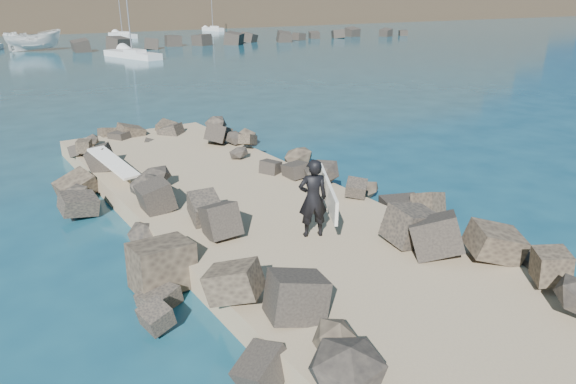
% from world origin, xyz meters
% --- Properties ---
extents(ground, '(800.00, 800.00, 0.00)m').
position_xyz_m(ground, '(0.00, 0.00, 0.00)').
color(ground, '#0F384C').
rests_on(ground, ground).
extents(jetty, '(6.00, 26.00, 0.60)m').
position_xyz_m(jetty, '(0.00, -2.00, 0.30)').
color(jetty, '#8C7759').
rests_on(jetty, ground).
extents(riprap_left, '(2.60, 22.00, 1.00)m').
position_xyz_m(riprap_left, '(-2.90, -1.50, 0.50)').
color(riprap_left, black).
rests_on(riprap_left, ground).
extents(riprap_right, '(2.60, 22.00, 1.00)m').
position_xyz_m(riprap_right, '(2.90, -1.50, 0.50)').
color(riprap_right, black).
rests_on(riprap_right, ground).
extents(breakwater_secondary, '(52.00, 4.00, 1.20)m').
position_xyz_m(breakwater_secondary, '(35.00, 55.00, 0.60)').
color(breakwater_secondary, black).
rests_on(breakwater_secondary, ground).
extents(surfboard_resting, '(1.03, 2.38, 0.08)m').
position_xyz_m(surfboard_resting, '(-2.56, 5.08, 1.04)').
color(surfboard_resting, white).
rests_on(surfboard_resting, riprap_left).
extents(boat_imported, '(6.70, 3.21, 2.49)m').
position_xyz_m(boat_imported, '(4.31, 59.63, 1.24)').
color(boat_imported, silver).
rests_on(boat_imported, ground).
extents(surfer_with_board, '(1.48, 2.15, 1.94)m').
position_xyz_m(surfer_with_board, '(0.21, -1.84, 1.58)').
color(surfer_with_board, black).
rests_on(surfer_with_board, jetty).
extents(sailboat_c, '(3.90, 8.43, 9.82)m').
position_xyz_m(sailboat_c, '(11.54, 45.30, 0.35)').
color(sailboat_c, silver).
rests_on(sailboat_c, ground).
extents(sailboat_f, '(2.05, 5.90, 7.11)m').
position_xyz_m(sailboat_f, '(40.51, 83.83, 0.35)').
color(sailboat_f, silver).
rests_on(sailboat_f, ground).
extents(sailboat_d, '(2.60, 7.41, 8.74)m').
position_xyz_m(sailboat_d, '(20.38, 76.32, 0.35)').
color(sailboat_d, silver).
rests_on(sailboat_d, ground).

